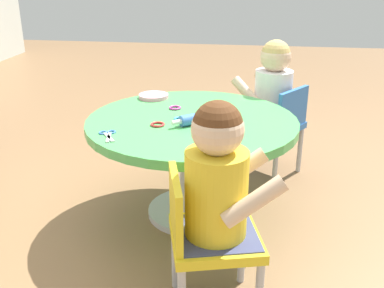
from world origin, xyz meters
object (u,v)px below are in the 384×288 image
child_chair_right (276,125)px  rolling_pin (195,119)px  child_chair_left (205,236)px  craft_table (192,140)px  craft_scissors (108,135)px  seated_child_left (218,177)px  seated_child_right (273,86)px

child_chair_right → rolling_pin: (-0.60, 0.39, 0.22)m
child_chair_left → child_chair_right: size_ratio=1.00×
child_chair_left → rolling_pin: 0.64m
craft_table → craft_scissors: size_ratio=6.91×
child_chair_left → craft_table: bearing=12.1°
seated_child_left → seated_child_right: (1.20, -0.20, 0.00)m
child_chair_left → craft_scissors: (0.40, 0.46, 0.20)m
craft_scissors → seated_child_right: bearing=-40.7°
craft_table → rolling_pin: (-0.07, -0.02, 0.13)m
craft_table → rolling_pin: bearing=-162.4°
craft_scissors → seated_child_left: bearing=-127.8°
seated_child_left → child_chair_left: bearing=105.0°
seated_child_right → rolling_pin: seated_child_right is taller
craft_table → child_chair_left: 0.68m
child_chair_right → seated_child_right: seated_child_right is taller
seated_child_left → seated_child_right: bearing=-9.5°
child_chair_left → seated_child_left: seated_child_left is taller
craft_table → rolling_pin: rolling_pin is taller
seated_child_left → rolling_pin: seated_child_left is taller
rolling_pin → seated_child_right: bearing=-29.9°
child_chair_left → craft_scissors: 0.64m
seated_child_right → craft_scissors: size_ratio=3.58×
seated_child_left → seated_child_right: same height
rolling_pin → craft_scissors: bearing=119.1°
seated_child_right → craft_scissors: (-0.81, 0.70, -0.03)m
child_chair_right → craft_scissors: bearing=137.1°
seated_child_left → craft_scissors: bearing=52.2°
craft_table → child_chair_left: bearing=-167.9°
seated_child_right → rolling_pin: size_ratio=2.63×
child_chair_left → child_chair_right: same height
rolling_pin → craft_scissors: (-0.19, 0.34, -0.02)m
child_chair_right → rolling_pin: rolling_pin is taller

